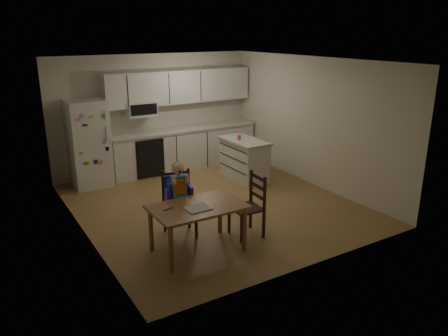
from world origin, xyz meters
name	(u,v)px	position (x,y,z in m)	size (l,w,h in m)	color
room	(199,131)	(0.00, 0.48, 1.25)	(4.52, 5.01, 2.51)	olive
refrigerator	(89,144)	(-1.55, 2.15, 0.85)	(0.72, 0.70, 1.70)	silver
kitchen_run	(181,129)	(0.50, 2.24, 0.88)	(3.37, 0.62, 2.15)	silver
kitchen_island	(244,159)	(1.24, 0.86, 0.42)	(0.60, 1.14, 0.84)	silver
red_cup	(239,138)	(1.15, 0.91, 0.89)	(0.07, 0.07, 0.09)	red
dining_table	(197,212)	(-1.03, -1.36, 0.59)	(1.26, 0.81, 0.68)	brown
napkin	(198,208)	(-1.07, -1.45, 0.68)	(0.32, 0.27, 0.01)	silver
toddler_spoon	(167,209)	(-1.43, -1.27, 0.68)	(0.02, 0.02, 0.12)	#2F21C9
chair_booster	(178,191)	(-1.02, -0.74, 0.70)	(0.51, 0.51, 1.15)	black
chair_side	(252,201)	(-0.08, -1.32, 0.54)	(0.44, 0.44, 0.95)	black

